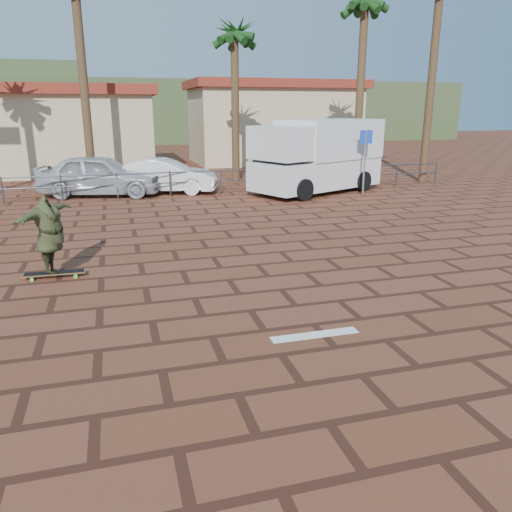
{
  "coord_description": "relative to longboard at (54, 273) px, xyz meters",
  "views": [
    {
      "loc": [
        -2.08,
        -7.69,
        3.35
      ],
      "look_at": [
        0.26,
        0.57,
        0.8
      ],
      "focal_mm": 35.0,
      "sensor_mm": 36.0,
      "label": 1
    }
  ],
  "objects": [
    {
      "name": "palm_right",
      "position": [
        12.42,
        11.23,
        7.48
      ],
      "size": [
        2.4,
        2.4,
        9.05
      ],
      "color": "brown",
      "rests_on": "ground"
    },
    {
      "name": "car_white",
      "position": [
        3.31,
        10.23,
        0.6
      ],
      "size": [
        4.47,
        2.68,
        1.39
      ],
      "primitive_type": "imported",
      "rotation": [
        0.0,
        0.0,
        1.26
      ],
      "color": "white",
      "rests_on": "ground"
    },
    {
      "name": "hill_front",
      "position": [
        3.42,
        47.23,
        2.9
      ],
      "size": [
        70.0,
        18.0,
        6.0
      ],
      "primitive_type": "cube",
      "color": "#384C28",
      "rests_on": "ground"
    },
    {
      "name": "longboard",
      "position": [
        0.0,
        0.0,
        0.0
      ],
      "size": [
        1.22,
        0.3,
        0.12
      ],
      "rotation": [
        0.0,
        0.0,
        -0.02
      ],
      "color": "olive",
      "rests_on": "ground"
    },
    {
      "name": "street_sign",
      "position": [
        10.9,
        7.53,
        1.67
      ],
      "size": [
        0.51,
        0.08,
        2.53
      ],
      "rotation": [
        0.0,
        0.0,
        -0.07
      ],
      "color": "gray",
      "rests_on": "ground"
    },
    {
      "name": "guardrail",
      "position": [
        3.42,
        9.23,
        0.58
      ],
      "size": [
        24.06,
        0.06,
        1.0
      ],
      "color": "#47494F",
      "rests_on": "ground"
    },
    {
      "name": "building_east",
      "position": [
        11.42,
        21.23,
        2.44
      ],
      "size": [
        10.6,
        6.6,
        5.0
      ],
      "color": "beige",
      "rests_on": "ground"
    },
    {
      "name": "car_silver",
      "position": [
        0.8,
        10.23,
        0.72
      ],
      "size": [
        5.11,
        2.99,
        1.63
      ],
      "primitive_type": "imported",
      "rotation": [
        0.0,
        0.0,
        1.34
      ],
      "color": "#B5B9BC",
      "rests_on": "ground"
    },
    {
      "name": "ground",
      "position": [
        3.42,
        -2.77,
        -0.1
      ],
      "size": [
        120.0,
        120.0,
        0.0
      ],
      "primitive_type": "plane",
      "color": "brown",
      "rests_on": "ground"
    },
    {
      "name": "building_west",
      "position": [
        -2.58,
        19.23,
        2.18
      ],
      "size": [
        12.6,
        7.6,
        4.5
      ],
      "color": "beige",
      "rests_on": "ground"
    },
    {
      "name": "campervan",
      "position": [
        9.41,
        8.75,
        1.44
      ],
      "size": [
        6.09,
        4.49,
        2.92
      ],
      "rotation": [
        0.0,
        0.0,
        0.43
      ],
      "color": "silver",
      "rests_on": "ground"
    },
    {
      "name": "palm_center",
      "position": [
        6.92,
        12.73,
        6.26
      ],
      "size": [
        2.4,
        2.4,
        7.75
      ],
      "color": "brown",
      "rests_on": "ground"
    },
    {
      "name": "paint_stripe",
      "position": [
        4.12,
        -3.97,
        -0.09
      ],
      "size": [
        1.4,
        0.22,
        0.01
      ],
      "primitive_type": "cube",
      "color": "white",
      "rests_on": "ground"
    },
    {
      "name": "skateboarder",
      "position": [
        -0.0,
        0.0,
        0.81
      ],
      "size": [
        1.27,
        2.0,
        1.59
      ],
      "primitive_type": "imported",
      "rotation": [
        0.0,
        0.0,
        1.15
      ],
      "color": "#34391F",
      "rests_on": "longboard"
    }
  ]
}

